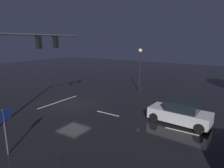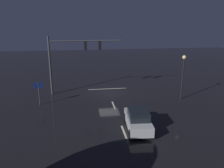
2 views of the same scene
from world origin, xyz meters
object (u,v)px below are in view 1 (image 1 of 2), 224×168
route_sign (4,122)px  traffic_signal_assembly (22,55)px  street_lamp_left_kerb (140,62)px  car_approaching (180,113)px

route_sign → traffic_signal_assembly: bearing=-135.6°
street_lamp_left_kerb → route_sign: (15.73, -0.32, -1.72)m
traffic_signal_assembly → street_lamp_left_kerb: 12.80m
traffic_signal_assembly → car_approaching: size_ratio=1.92×
street_lamp_left_kerb → route_sign: 15.83m
route_sign → street_lamp_left_kerb: bearing=178.8°
car_approaching → street_lamp_left_kerb: size_ratio=0.88×
traffic_signal_assembly → street_lamp_left_kerb: size_ratio=1.69×
street_lamp_left_kerb → car_approaching: bearing=43.8°
car_approaching → traffic_signal_assembly: bearing=-61.8°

